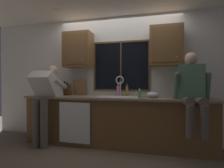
% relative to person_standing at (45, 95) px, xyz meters
% --- Properties ---
extents(back_wall, '(5.87, 0.12, 2.55)m').
position_rel_person_standing_xyz_m(back_wall, '(1.29, 0.66, 0.32)').
color(back_wall, silver).
rests_on(back_wall, floor).
extents(ceiling_downlight_left, '(0.14, 0.14, 0.01)m').
position_rel_person_standing_xyz_m(ceiling_downlight_left, '(0.25, 0.00, 1.59)').
color(ceiling_downlight_left, '#FFEAB2').
extents(window_glass, '(1.10, 0.02, 0.95)m').
position_rel_person_standing_xyz_m(window_glass, '(1.35, 0.59, 0.57)').
color(window_glass, black).
extents(window_frame_top, '(1.17, 0.02, 0.04)m').
position_rel_person_standing_xyz_m(window_frame_top, '(1.35, 0.58, 1.06)').
color(window_frame_top, brown).
extents(window_frame_bottom, '(1.17, 0.02, 0.04)m').
position_rel_person_standing_xyz_m(window_frame_bottom, '(1.35, 0.58, 0.08)').
color(window_frame_bottom, brown).
extents(window_frame_left, '(0.03, 0.02, 0.95)m').
position_rel_person_standing_xyz_m(window_frame_left, '(0.79, 0.58, 0.57)').
color(window_frame_left, brown).
extents(window_frame_right, '(0.03, 0.02, 0.95)m').
position_rel_person_standing_xyz_m(window_frame_right, '(1.92, 0.58, 0.57)').
color(window_frame_right, brown).
extents(window_mullion_center, '(0.02, 0.02, 0.95)m').
position_rel_person_standing_xyz_m(window_mullion_center, '(1.35, 0.58, 0.57)').
color(window_mullion_center, brown).
extents(lower_cabinet_run, '(3.47, 0.58, 0.88)m').
position_rel_person_standing_xyz_m(lower_cabinet_run, '(1.29, 0.31, -0.51)').
color(lower_cabinet_run, brown).
rests_on(lower_cabinet_run, floor).
extents(countertop, '(3.53, 0.62, 0.04)m').
position_rel_person_standing_xyz_m(countertop, '(1.29, 0.29, -0.05)').
color(countertop, gray).
rests_on(countertop, lower_cabinet_run).
extents(dishwasher_front, '(0.60, 0.02, 0.74)m').
position_rel_person_standing_xyz_m(dishwasher_front, '(0.61, -0.01, -0.50)').
color(dishwasher_front, white).
extents(upper_cabinet_left, '(0.58, 0.36, 0.72)m').
position_rel_person_standing_xyz_m(upper_cabinet_left, '(0.48, 0.43, 0.91)').
color(upper_cabinet_left, brown).
extents(upper_cabinet_right, '(0.58, 0.36, 0.72)m').
position_rel_person_standing_xyz_m(upper_cabinet_right, '(2.22, 0.43, 0.91)').
color(upper_cabinet_right, brown).
extents(sink, '(0.80, 0.46, 0.21)m').
position_rel_person_standing_xyz_m(sink, '(1.35, 0.30, -0.13)').
color(sink, silver).
rests_on(sink, lower_cabinet_run).
extents(faucet, '(0.18, 0.09, 0.40)m').
position_rel_person_standing_xyz_m(faucet, '(1.36, 0.48, 0.22)').
color(faucet, silver).
rests_on(faucet, countertop).
extents(person_standing, '(0.53, 0.70, 1.54)m').
position_rel_person_standing_xyz_m(person_standing, '(0.00, 0.00, 0.00)').
color(person_standing, '#595147').
rests_on(person_standing, floor).
extents(person_sitting_on_counter, '(0.54, 0.62, 1.26)m').
position_rel_person_standing_xyz_m(person_sitting_on_counter, '(2.60, 0.03, 0.15)').
color(person_sitting_on_counter, '#595147').
rests_on(person_sitting_on_counter, countertop).
extents(knife_block, '(0.12, 0.18, 0.32)m').
position_rel_person_standing_xyz_m(knife_block, '(0.23, 0.44, 0.08)').
color(knife_block, brown).
rests_on(knife_block, countertop).
extents(cutting_board, '(0.30, 0.09, 0.33)m').
position_rel_person_standing_xyz_m(cutting_board, '(0.49, 0.52, 0.13)').
color(cutting_board, '#997047').
rests_on(cutting_board, countertop).
extents(mixing_bowl, '(0.22, 0.22, 0.11)m').
position_rel_person_standing_xyz_m(mixing_bowl, '(1.99, 0.29, 0.02)').
color(mixing_bowl, silver).
rests_on(mixing_bowl, countertop).
extents(soap_dispenser, '(0.06, 0.07, 0.18)m').
position_rel_person_standing_xyz_m(soap_dispenser, '(1.77, 0.14, 0.03)').
color(soap_dispenser, '#59A566').
rests_on(soap_dispenser, countertop).
extents(bottle_green_glass, '(0.06, 0.06, 0.27)m').
position_rel_person_standing_xyz_m(bottle_green_glass, '(1.31, 0.51, 0.08)').
color(bottle_green_glass, pink).
rests_on(bottle_green_glass, countertop).
extents(bottle_tall_clear, '(0.06, 0.06, 0.25)m').
position_rel_person_standing_xyz_m(bottle_tall_clear, '(1.50, 0.49, 0.07)').
color(bottle_tall_clear, olive).
rests_on(bottle_tall_clear, countertop).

